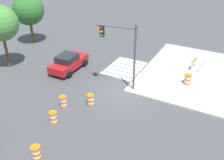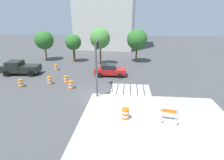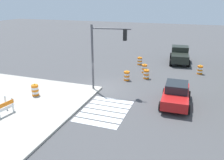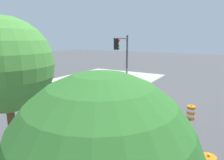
% 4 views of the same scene
% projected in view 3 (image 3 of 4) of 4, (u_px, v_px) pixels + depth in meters
% --- Properties ---
extents(ground_plane, '(120.00, 120.00, 0.00)m').
position_uv_depth(ground_plane, '(102.00, 88.00, 20.62)').
color(ground_plane, '#474749').
extents(crosswalk_stripes, '(4.35, 3.20, 0.02)m').
position_uv_depth(crosswalk_stripes, '(105.00, 111.00, 16.49)').
color(crosswalk_stripes, silver).
rests_on(crosswalk_stripes, ground).
extents(sports_car, '(4.35, 2.23, 1.63)m').
position_uv_depth(sports_car, '(176.00, 94.00, 17.32)').
color(sports_car, red).
rests_on(sports_car, ground).
extents(pickup_truck, '(5.30, 2.70, 1.92)m').
position_uv_depth(pickup_truck, '(180.00, 55.00, 28.89)').
color(pickup_truck, black).
rests_on(pickup_truck, ground).
extents(traffic_barrel_near_corner, '(0.56, 0.56, 1.02)m').
position_uv_depth(traffic_barrel_near_corner, '(200.00, 70.00, 24.45)').
color(traffic_barrel_near_corner, orange).
rests_on(traffic_barrel_near_corner, ground).
extents(traffic_barrel_crosswalk_end, '(0.56, 0.56, 1.02)m').
position_uv_depth(traffic_barrel_crosswalk_end, '(127.00, 76.00, 22.54)').
color(traffic_barrel_crosswalk_end, orange).
rests_on(traffic_barrel_crosswalk_end, ground).
extents(traffic_barrel_median_near, '(0.56, 0.56, 1.02)m').
position_uv_depth(traffic_barrel_median_near, '(146.00, 74.00, 23.03)').
color(traffic_barrel_median_near, orange).
rests_on(traffic_barrel_median_near, ground).
extents(traffic_barrel_median_far, '(0.56, 0.56, 1.02)m').
position_uv_depth(traffic_barrel_median_far, '(144.00, 69.00, 24.87)').
color(traffic_barrel_median_far, orange).
rests_on(traffic_barrel_median_far, ground).
extents(traffic_barrel_far_curb, '(0.56, 0.56, 1.02)m').
position_uv_depth(traffic_barrel_far_curb, '(140.00, 61.00, 27.91)').
color(traffic_barrel_far_curb, orange).
rests_on(traffic_barrel_far_curb, ground).
extents(traffic_barrel_on_sidewalk, '(0.56, 0.56, 1.02)m').
position_uv_depth(traffic_barrel_on_sidewalk, '(35.00, 90.00, 18.62)').
color(traffic_barrel_on_sidewalk, orange).
rests_on(traffic_barrel_on_sidewalk, sidewalk_corner).
extents(construction_barricade, '(1.34, 0.95, 1.00)m').
position_uv_depth(construction_barricade, '(4.00, 106.00, 15.58)').
color(construction_barricade, silver).
rests_on(construction_barricade, sidewalk_corner).
extents(traffic_light_pole, '(0.76, 3.27, 5.50)m').
position_uv_depth(traffic_light_pole, '(106.00, 46.00, 18.77)').
color(traffic_light_pole, '#4C4C51').
rests_on(traffic_light_pole, sidewalk_corner).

